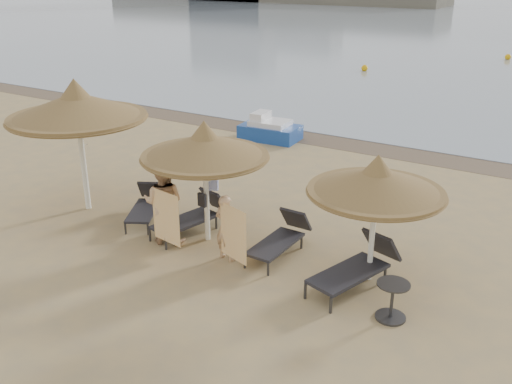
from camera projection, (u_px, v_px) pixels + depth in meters
ground at (209, 263)px, 11.84m from camera, size 160.00×160.00×0.00m
wet_sand_strip at (372, 148)px, 19.28m from camera, size 200.00×1.60×0.01m
palapa_left at (77, 107)px, 13.54m from camera, size 3.33×3.33×3.31m
palapa_center at (205, 146)px, 12.07m from camera, size 2.78×2.78×2.75m
palapa_right at (377, 182)px, 10.50m from camera, size 2.60×2.60×2.58m
lounger_far_left at (146, 204)px, 13.85m from camera, size 1.32×1.80×0.78m
lounger_near_left at (194, 215)px, 13.16m from camera, size 1.06×2.05×0.87m
lounger_near_right at (282, 237)px, 12.16m from camera, size 0.66×1.87×0.83m
lounger_far_right at (359, 265)px, 10.92m from camera, size 1.28×2.20×0.94m
side_table at (392, 302)px, 9.89m from camera, size 0.58×0.58×0.70m
person_left at (163, 196)px, 12.39m from camera, size 1.16×0.96×2.18m
person_right at (226, 223)px, 11.70m from camera, size 0.82×0.58×1.69m
towel_left at (166, 217)px, 12.04m from camera, size 0.82×0.15×1.17m
towel_right at (233, 233)px, 11.35m from camera, size 0.79×0.27×1.15m
bag_patterned at (211, 181)px, 12.53m from camera, size 0.34×0.22×0.41m
bag_dark at (202, 200)px, 12.38m from camera, size 0.22×0.10×0.30m
pedal_boat at (269, 130)px, 20.09m from camera, size 2.12×1.34×0.95m
buoy_left at (365, 68)px, 32.87m from camera, size 0.38×0.38×0.38m
buoy_extra at (508, 57)px, 36.76m from camera, size 0.38×0.38×0.38m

